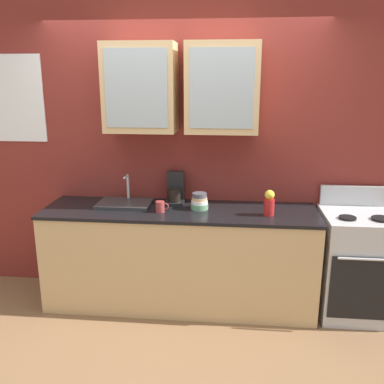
{
  "coord_description": "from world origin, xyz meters",
  "views": [
    {
      "loc": [
        0.46,
        -3.46,
        2.01
      ],
      "look_at": [
        0.11,
        0.0,
        1.06
      ],
      "focal_mm": 39.19,
      "sensor_mm": 36.0,
      "label": 1
    }
  ],
  "objects_px": {
    "coffee_maker": "(175,192)",
    "cup_near_sink": "(160,207)",
    "vase": "(269,203)",
    "sink_faucet": "(125,203)",
    "stove_range": "(355,264)",
    "bowl_stack": "(200,202)"
  },
  "relations": [
    {
      "from": "stove_range",
      "to": "bowl_stack",
      "type": "height_order",
      "value": "stove_range"
    },
    {
      "from": "cup_near_sink",
      "to": "coffee_maker",
      "type": "height_order",
      "value": "coffee_maker"
    },
    {
      "from": "coffee_maker",
      "to": "cup_near_sink",
      "type": "bearing_deg",
      "value": -107.54
    },
    {
      "from": "bowl_stack",
      "to": "cup_near_sink",
      "type": "relative_size",
      "value": 1.35
    },
    {
      "from": "stove_range",
      "to": "vase",
      "type": "xyz_separation_m",
      "value": [
        -0.77,
        -0.08,
        0.55
      ]
    },
    {
      "from": "bowl_stack",
      "to": "coffee_maker",
      "type": "xyz_separation_m",
      "value": [
        -0.24,
        0.16,
        0.04
      ]
    },
    {
      "from": "vase",
      "to": "cup_near_sink",
      "type": "distance_m",
      "value": 0.92
    },
    {
      "from": "vase",
      "to": "cup_near_sink",
      "type": "relative_size",
      "value": 1.92
    },
    {
      "from": "cup_near_sink",
      "to": "vase",
      "type": "bearing_deg",
      "value": 0.32
    },
    {
      "from": "bowl_stack",
      "to": "vase",
      "type": "bearing_deg",
      "value": -11.03
    },
    {
      "from": "cup_near_sink",
      "to": "coffee_maker",
      "type": "distance_m",
      "value": 0.3
    },
    {
      "from": "bowl_stack",
      "to": "coffee_maker",
      "type": "distance_m",
      "value": 0.29
    },
    {
      "from": "sink_faucet",
      "to": "vase",
      "type": "bearing_deg",
      "value": -7.23
    },
    {
      "from": "bowl_stack",
      "to": "coffee_maker",
      "type": "height_order",
      "value": "coffee_maker"
    },
    {
      "from": "stove_range",
      "to": "sink_faucet",
      "type": "bearing_deg",
      "value": 177.74
    },
    {
      "from": "sink_faucet",
      "to": "bowl_stack",
      "type": "distance_m",
      "value": 0.68
    },
    {
      "from": "stove_range",
      "to": "coffee_maker",
      "type": "bearing_deg",
      "value": 173.06
    },
    {
      "from": "stove_range",
      "to": "coffee_maker",
      "type": "xyz_separation_m",
      "value": [
        -1.6,
        0.19,
        0.55
      ]
    },
    {
      "from": "stove_range",
      "to": "vase",
      "type": "height_order",
      "value": "vase"
    },
    {
      "from": "coffee_maker",
      "to": "vase",
      "type": "bearing_deg",
      "value": -18.37
    },
    {
      "from": "cup_near_sink",
      "to": "stove_range",
      "type": "bearing_deg",
      "value": 2.92
    },
    {
      "from": "sink_faucet",
      "to": "coffee_maker",
      "type": "distance_m",
      "value": 0.47
    }
  ]
}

